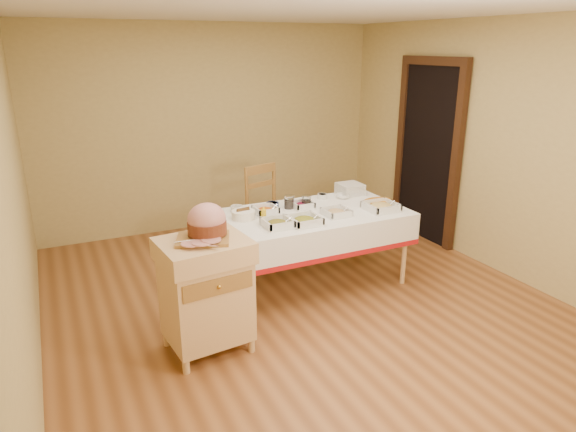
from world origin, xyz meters
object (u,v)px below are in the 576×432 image
object	(u,v)px
butcher_cart	(206,289)
plate_stack	(350,189)
mustard_bottle	(264,215)
preserve_jar_right	(306,202)
dining_table	(313,227)
bread_basket	(243,215)
preserve_jar_left	(289,202)
brass_platter	(377,202)
dining_chair	(269,210)
ham_on_board	(206,224)

from	to	relation	value
butcher_cart	plate_stack	distance (m)	2.29
mustard_bottle	preserve_jar_right	bearing A→B (deg)	23.01
dining_table	bread_basket	size ratio (longest dim) A/B	8.20
dining_table	preserve_jar_right	xyz separation A→B (m)	(0.01, 0.16, 0.22)
preserve_jar_left	bread_basket	bearing A→B (deg)	-168.37
dining_table	preserve_jar_right	distance (m)	0.27
brass_platter	mustard_bottle	bearing A→B (deg)	-178.85
bread_basket	preserve_jar_right	bearing A→B (deg)	4.90
butcher_cart	dining_table	bearing A→B (deg)	28.31
dining_table	plate_stack	size ratio (longest dim) A/B	7.30
butcher_cart	brass_platter	bearing A→B (deg)	17.84
dining_chair	ham_on_board	bearing A→B (deg)	-127.27
brass_platter	ham_on_board	bearing A→B (deg)	-162.67
dining_table	bread_basket	world-z (taller)	bread_basket
bread_basket	plate_stack	world-z (taller)	plate_stack
ham_on_board	mustard_bottle	bearing A→B (deg)	39.83
mustard_bottle	plate_stack	size ratio (longest dim) A/B	0.63
plate_stack	dining_chair	bearing A→B (deg)	145.56
preserve_jar_right	mustard_bottle	distance (m)	0.62
preserve_jar_right	brass_platter	bearing A→B (deg)	-16.86
dining_chair	brass_platter	bearing A→B (deg)	-49.45
dining_table	dining_chair	size ratio (longest dim) A/B	1.76
ham_on_board	mustard_bottle	world-z (taller)	ham_on_board
dining_chair	plate_stack	distance (m)	0.95
dining_chair	mustard_bottle	xyz separation A→B (m)	(-0.48, -0.97, 0.30)
butcher_cart	bread_basket	distance (m)	1.07
plate_stack	dining_table	bearing A→B (deg)	-150.18
ham_on_board	preserve_jar_left	xyz separation A→B (m)	(1.12, 0.89, -0.23)
preserve_jar_right	bread_basket	xyz separation A→B (m)	(-0.70, -0.06, -0.02)
dining_chair	mustard_bottle	bearing A→B (deg)	-116.13
dining_chair	preserve_jar_left	distance (m)	0.74
mustard_bottle	dining_table	bearing A→B (deg)	8.23
butcher_cart	preserve_jar_right	xyz separation A→B (m)	(1.33, 0.88, 0.29)
dining_chair	preserve_jar_right	xyz separation A→B (m)	(0.09, -0.73, 0.28)
butcher_cart	bread_basket	bearing A→B (deg)	52.33
dining_chair	bread_basket	distance (m)	1.03
dining_table	ham_on_board	xyz separation A→B (m)	(-1.29, -0.68, 0.45)
dining_table	butcher_cart	xyz separation A→B (m)	(-1.33, -0.72, -0.07)
butcher_cart	preserve_jar_right	size ratio (longest dim) A/B	7.35
ham_on_board	plate_stack	world-z (taller)	ham_on_board
butcher_cart	bread_basket	size ratio (longest dim) A/B	4.19
bread_basket	brass_platter	distance (m)	1.43
plate_stack	brass_platter	world-z (taller)	plate_stack
preserve_jar_left	mustard_bottle	bearing A→B (deg)	-143.90
ham_on_board	plate_stack	xyz separation A→B (m)	(1.94, 1.06, -0.23)
dining_chair	preserve_jar_right	distance (m)	0.79
dining_chair	preserve_jar_left	bearing A→B (deg)	-96.44
preserve_jar_right	mustard_bottle	bearing A→B (deg)	-156.99
butcher_cart	mustard_bottle	xyz separation A→B (m)	(0.76, 0.63, 0.30)
dining_table	butcher_cart	size ratio (longest dim) A/B	1.96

